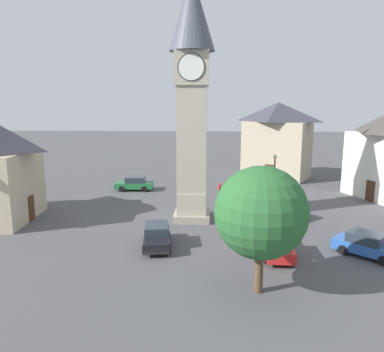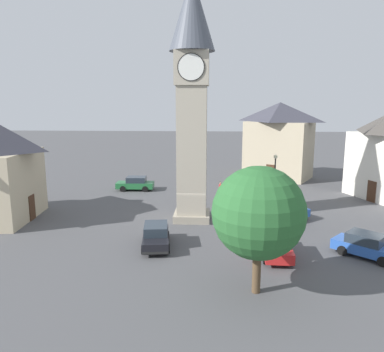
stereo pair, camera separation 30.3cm
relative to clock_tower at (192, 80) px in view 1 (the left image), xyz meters
name	(u,v)px [view 1 (the left image)]	position (x,y,z in m)	size (l,w,h in m)	color
ground_plane	(192,219)	(0.00, 0.00, -11.37)	(200.00, 200.00, 0.00)	#4C4C4F
clock_tower	(192,80)	(0.00, 0.00, 0.00)	(3.57, 3.57, 19.47)	gray
car_blue_kerb	(134,184)	(-6.96, 10.37, -10.61)	(4.17, 1.90, 1.53)	#236B38
car_silver_kerb	(157,236)	(-2.09, -6.26, -10.61)	(2.21, 4.31, 1.53)	black
car_red_corner	(286,212)	(7.74, -0.19, -10.61)	(4.28, 3.88, 1.53)	#2D5BB7
car_white_side	(277,245)	(5.78, -7.49, -10.61)	(1.89, 4.17, 1.53)	red
car_black_far	(367,245)	(11.52, -7.25, -10.61)	(4.21, 4.00, 1.53)	#2D5BB7
pedestrian	(220,188)	(2.47, 7.48, -10.36)	(0.32, 0.54, 1.69)	#2D3351
tree	(261,213)	(4.04, -12.24, -7.12)	(4.70, 4.70, 6.61)	brown
building_terrace_right	(277,140)	(10.08, 18.57, -6.43)	(9.85, 8.82, 9.70)	tan
lamp_post	(274,174)	(7.19, 2.74, -7.92)	(0.36, 0.36, 5.17)	black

